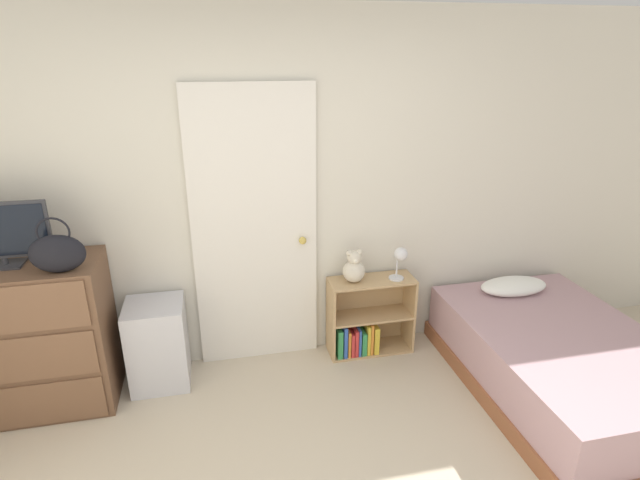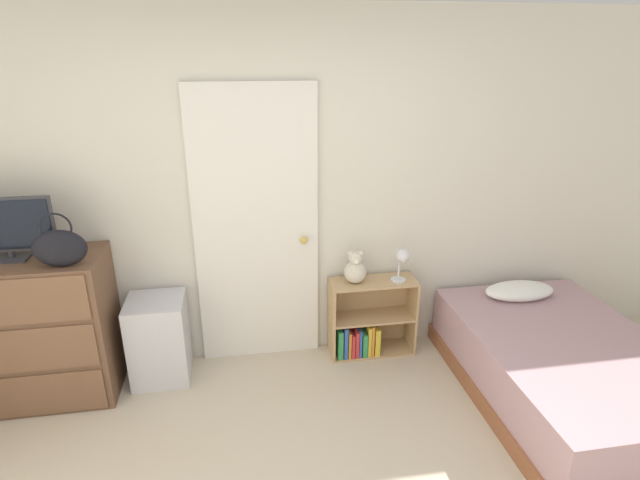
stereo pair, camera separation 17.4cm
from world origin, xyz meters
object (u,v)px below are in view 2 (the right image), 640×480
at_px(dresser, 34,330).
at_px(tv, 5,228).
at_px(teddy_bear, 355,269).
at_px(desk_lamp, 402,259).
at_px(bookshelf, 366,324).
at_px(bed, 564,369).
at_px(handbag, 60,248).
at_px(storage_bin, 159,339).

relative_size(dresser, tv, 1.76).
relative_size(teddy_bear, desk_lamp, 0.99).
bearing_deg(desk_lamp, bookshelf, 170.50).
bearing_deg(tv, bed, -10.29).
distance_m(tv, bookshelf, 2.55).
distance_m(bookshelf, desk_lamp, 0.61).
distance_m(tv, handbag, 0.40).
xyz_separation_m(tv, handbag, (0.35, -0.17, -0.09)).
bearing_deg(teddy_bear, tv, -176.85).
bearing_deg(handbag, tv, 154.21).
bearing_deg(storage_bin, teddy_bear, 2.49).
xyz_separation_m(desk_lamp, bed, (0.94, -0.73, -0.57)).
bearing_deg(bookshelf, teddy_bear, -178.10).
height_order(teddy_bear, desk_lamp, desk_lamp).
bearing_deg(bed, teddy_bear, 149.18).
bearing_deg(storage_bin, bookshelf, 2.45).
xyz_separation_m(dresser, tv, (-0.03, 0.01, 0.72)).
xyz_separation_m(handbag, bookshelf, (2.00, 0.30, -0.90)).
distance_m(desk_lamp, bed, 1.32).
distance_m(teddy_bear, desk_lamp, 0.36).
height_order(tv, handbag, tv).
relative_size(tv, teddy_bear, 2.25).
bearing_deg(teddy_bear, storage_bin, -177.51).
height_order(storage_bin, desk_lamp, desk_lamp).
height_order(dresser, bookshelf, dresser).
xyz_separation_m(dresser, bookshelf, (2.32, 0.14, -0.27)).
bearing_deg(teddy_bear, bed, -30.82).
height_order(tv, teddy_bear, tv).
xyz_separation_m(bookshelf, desk_lamp, (0.25, -0.04, 0.56)).
xyz_separation_m(dresser, bed, (3.50, -0.63, -0.28)).
height_order(handbag, teddy_bear, handbag).
height_order(dresser, storage_bin, dresser).
relative_size(handbag, bed, 0.19).
xyz_separation_m(bookshelf, bed, (1.18, -0.77, -0.01)).
relative_size(dresser, bed, 0.56).
xyz_separation_m(tv, storage_bin, (0.81, 0.06, -0.92)).
distance_m(handbag, desk_lamp, 2.29).
bearing_deg(handbag, storage_bin, 26.80).
height_order(bookshelf, bed, bookshelf).
height_order(tv, bed, tv).
relative_size(dresser, storage_bin, 1.63).
distance_m(tv, storage_bin, 1.22).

